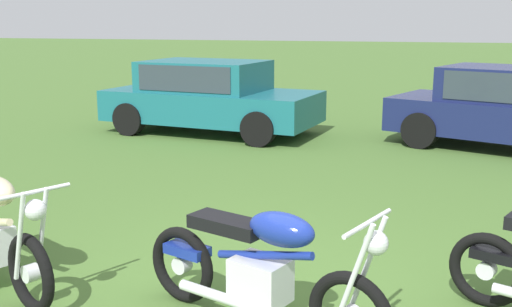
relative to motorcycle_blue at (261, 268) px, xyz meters
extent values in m
plane|color=#476B2D|center=(-0.13, 0.39, -0.48)|extent=(120.00, 120.00, 0.00)
torus|color=black|center=(-1.79, -0.21, -0.16)|extent=(0.60, 0.37, 0.63)
cylinder|color=silver|center=(-1.79, -0.21, -0.16)|extent=(0.17, 0.15, 0.14)
cylinder|color=silver|center=(-1.69, -0.16, 0.17)|extent=(0.26, 0.15, 0.74)
cylinder|color=silver|center=(-1.77, -0.32, 0.17)|extent=(0.26, 0.15, 0.74)
cylinder|color=silver|center=(-1.70, -0.26, 0.50)|extent=(0.32, 0.58, 0.03)
sphere|color=silver|center=(-1.64, -0.29, 0.38)|extent=(0.22, 0.22, 0.16)
torus|color=black|center=(-0.73, 0.27, -0.16)|extent=(0.62, 0.30, 0.62)
cylinder|color=silver|center=(-0.73, 0.27, -0.16)|extent=(0.17, 0.14, 0.14)
cylinder|color=silver|center=(0.77, -0.18, 0.17)|extent=(0.27, 0.13, 0.74)
cylinder|color=silver|center=(0.71, -0.35, 0.17)|extent=(0.27, 0.13, 0.74)
cube|color=silver|center=(0.00, 0.01, -0.10)|extent=(0.48, 0.42, 0.32)
cylinder|color=navy|center=(0.02, 0.00, 0.10)|extent=(0.79, 0.34, 0.23)
ellipsoid|color=navy|center=(0.17, -0.06, 0.33)|extent=(0.58, 0.42, 0.24)
cube|color=black|center=(-0.29, 0.11, 0.27)|extent=(0.65, 0.43, 0.10)
cube|color=navy|center=(-0.67, 0.25, -0.02)|extent=(0.40, 0.29, 0.08)
cylinder|color=silver|center=(0.78, -0.28, 0.50)|extent=(0.25, 0.61, 0.03)
sphere|color=silver|center=(0.83, -0.30, 0.38)|extent=(0.21, 0.21, 0.16)
cylinder|color=silver|center=(-0.27, -0.07, -0.24)|extent=(0.78, 0.35, 0.08)
torus|color=black|center=(1.61, 0.85, -0.17)|extent=(0.59, 0.32, 0.61)
cylinder|color=silver|center=(1.61, 0.85, -0.17)|extent=(0.17, 0.15, 0.14)
cube|color=black|center=(1.67, 0.83, -0.03)|extent=(0.40, 0.31, 0.08)
cube|color=#19606B|center=(-3.07, 7.47, 0.07)|extent=(4.37, 2.39, 0.60)
cube|color=#19606B|center=(-3.22, 7.49, 0.65)|extent=(2.49, 1.96, 0.60)
cube|color=#2D3842|center=(-3.22, 7.49, 0.67)|extent=(2.16, 1.95, 0.48)
cylinder|color=black|center=(-1.58, 8.14, -0.16)|extent=(0.66, 0.30, 0.64)
cylinder|color=black|center=(-1.82, 6.42, -0.16)|extent=(0.66, 0.30, 0.64)
cylinder|color=black|center=(-4.32, 8.51, -0.16)|extent=(0.66, 0.30, 0.64)
cylinder|color=black|center=(-4.55, 6.79, -0.16)|extent=(0.66, 0.30, 0.64)
cylinder|color=black|center=(1.53, 8.58, -0.16)|extent=(0.68, 0.43, 0.64)
cylinder|color=black|center=(0.96, 7.06, -0.16)|extent=(0.68, 0.43, 0.64)
camera|label=1|loc=(1.11, -4.03, 1.76)|focal=43.34mm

